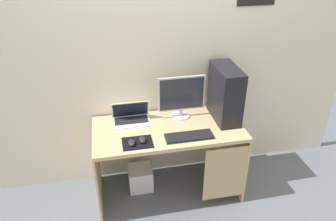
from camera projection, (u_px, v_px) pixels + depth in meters
name	position (u px, v px, depth m)	size (l,w,h in m)	color
ground_plane	(168.00, 189.00, 3.33)	(8.00, 8.00, 0.00)	slate
wall_back	(160.00, 58.00, 3.00)	(4.00, 0.05, 2.60)	beige
desk	(170.00, 142.00, 3.03)	(1.37, 0.66, 0.76)	tan
pc_tower	(225.00, 94.00, 2.98)	(0.20, 0.44, 0.52)	black
monitor	(181.00, 97.00, 3.02)	(0.45, 0.18, 0.42)	#B7BCC6
laptop	(131.00, 117.00, 3.03)	(0.35, 0.22, 0.20)	white
keyboard	(189.00, 136.00, 2.81)	(0.42, 0.14, 0.02)	black
mousepad	(137.00, 143.00, 2.74)	(0.26, 0.20, 0.01)	black
mouse_left	(142.00, 140.00, 2.75)	(0.06, 0.10, 0.03)	#232326
mouse_right	(132.00, 143.00, 2.71)	(0.06, 0.10, 0.03)	#232326
subwoofer	(140.00, 178.00, 3.31)	(0.24, 0.24, 0.24)	white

